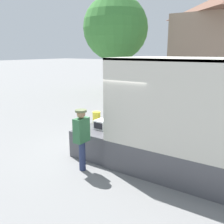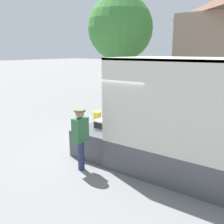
{
  "view_description": "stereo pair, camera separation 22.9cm",
  "coord_description": "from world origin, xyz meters",
  "px_view_note": "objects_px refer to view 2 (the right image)",
  "views": [
    {
      "loc": [
        3.8,
        -6.44,
        3.21
      ],
      "look_at": [
        -0.38,
        -0.2,
        1.38
      ],
      "focal_mm": 40.0,
      "sensor_mm": 36.0,
      "label": 1
    },
    {
      "loc": [
        3.99,
        -6.31,
        3.21
      ],
      "look_at": [
        -0.38,
        -0.2,
        1.38
      ],
      "focal_mm": 40.0,
      "sensor_mm": 36.0,
      "label": 2
    }
  ],
  "objects_px": {
    "microwave": "(103,124)",
    "orange_bucket": "(97,117)",
    "worker_person": "(80,133)",
    "portable_generator": "(122,116)",
    "street_tree": "(120,28)"
  },
  "relations": [
    {
      "from": "microwave",
      "to": "orange_bucket",
      "type": "height_order",
      "value": "orange_bucket"
    },
    {
      "from": "orange_bucket",
      "to": "worker_person",
      "type": "relative_size",
      "value": 0.23
    },
    {
      "from": "microwave",
      "to": "orange_bucket",
      "type": "bearing_deg",
      "value": 144.73
    },
    {
      "from": "street_tree",
      "to": "worker_person",
      "type": "bearing_deg",
      "value": -61.08
    },
    {
      "from": "portable_generator",
      "to": "microwave",
      "type": "bearing_deg",
      "value": -94.97
    },
    {
      "from": "portable_generator",
      "to": "worker_person",
      "type": "bearing_deg",
      "value": -87.27
    },
    {
      "from": "microwave",
      "to": "portable_generator",
      "type": "bearing_deg",
      "value": 85.03
    },
    {
      "from": "portable_generator",
      "to": "worker_person",
      "type": "xyz_separation_m",
      "value": [
        0.11,
        -2.21,
        0.01
      ]
    },
    {
      "from": "worker_person",
      "to": "microwave",
      "type": "bearing_deg",
      "value": 98.51
    },
    {
      "from": "portable_generator",
      "to": "street_tree",
      "type": "distance_m",
      "value": 11.3
    },
    {
      "from": "microwave",
      "to": "street_tree",
      "type": "height_order",
      "value": "street_tree"
    },
    {
      "from": "portable_generator",
      "to": "street_tree",
      "type": "bearing_deg",
      "value": 124.18
    },
    {
      "from": "worker_person",
      "to": "orange_bucket",
      "type": "bearing_deg",
      "value": 114.65
    },
    {
      "from": "microwave",
      "to": "orange_bucket",
      "type": "distance_m",
      "value": 0.71
    },
    {
      "from": "microwave",
      "to": "street_tree",
      "type": "relative_size",
      "value": 0.07
    }
  ]
}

